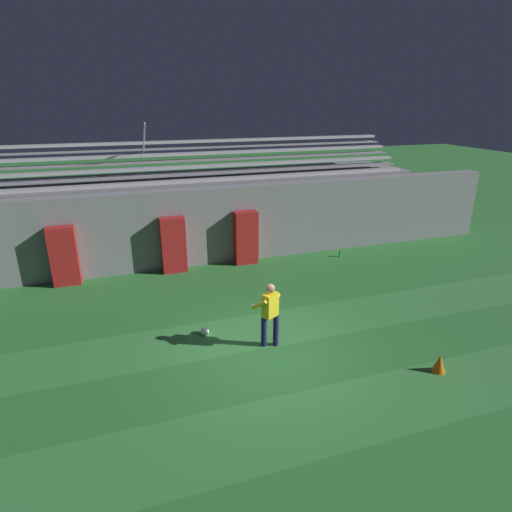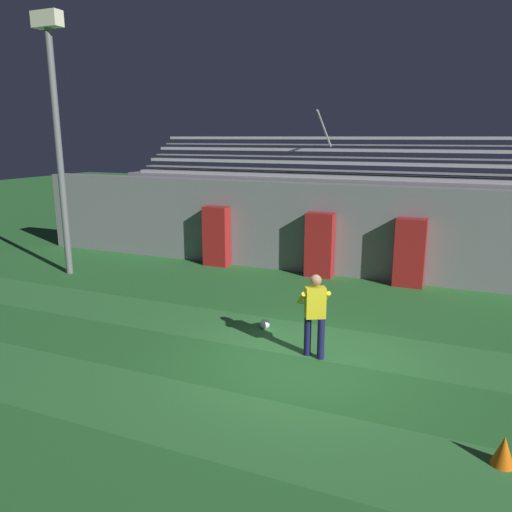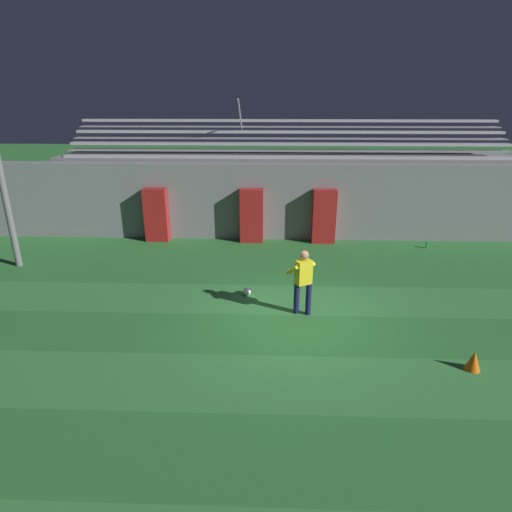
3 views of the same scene
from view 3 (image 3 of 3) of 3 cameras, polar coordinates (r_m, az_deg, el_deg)
The scene contains 12 objects.
ground_plane at distance 10.56m, azimuth 5.21°, elevation -8.42°, with size 80.00×80.00×0.00m, color #2D7533.
turf_stripe_mid at distance 8.50m, azimuth 6.07°, elevation -16.44°, with size 28.00×1.77×0.01m, color #38843D.
turf_stripe_far at distance 11.52m, azimuth 4.94°, elevation -5.79°, with size 28.00×1.77×0.01m, color #38843D.
back_wall at distance 16.17m, azimuth 4.21°, elevation 7.26°, with size 24.00×0.60×2.80m, color gray.
padding_pillar_gate_left at distance 15.74m, azimuth -0.59°, elevation 5.38°, with size 0.84×0.44×1.97m, color #B21E1E.
padding_pillar_gate_right at distance 15.85m, azimuth 9.04°, elevation 5.23°, with size 0.84×0.44×1.97m, color #B21E1E.
padding_pillar_far_left at distance 16.29m, azimuth -13.15°, elevation 5.36°, with size 0.84×0.44×1.97m, color #B21E1E.
bleacher_stand at distance 18.10m, azimuth 4.01°, elevation 9.01°, with size 18.00×3.35×5.03m.
goalkeeper at distance 10.45m, azimuth 6.27°, elevation -2.97°, with size 0.73×0.69×1.67m.
soccer_ball at distance 11.67m, azimuth -1.21°, elevation -4.78°, with size 0.22×0.22×0.22m, color white.
traffic_cone at distance 9.68m, azimuth 27.01°, elevation -12.32°, with size 0.30×0.30×0.42m, color orange.
water_bottle at distance 16.43m, azimuth 21.81°, elevation 1.38°, with size 0.07×0.07×0.24m, color green.
Camera 3 is at (-0.62, -9.23, 5.10)m, focal length 30.00 mm.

